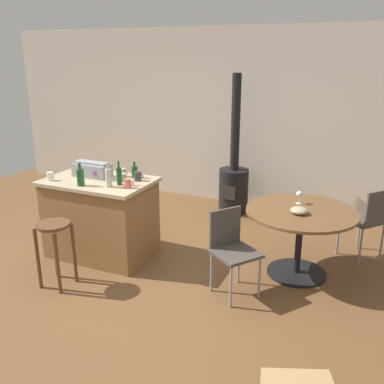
% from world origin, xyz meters
% --- Properties ---
extents(ground_plane, '(8.80, 8.80, 0.00)m').
position_xyz_m(ground_plane, '(0.00, 0.00, 0.00)').
color(ground_plane, brown).
extents(back_wall, '(8.00, 0.10, 2.70)m').
position_xyz_m(back_wall, '(0.00, 2.91, 1.35)').
color(back_wall, beige).
rests_on(back_wall, ground_plane).
extents(kitchen_island, '(1.23, 0.80, 0.93)m').
position_xyz_m(kitchen_island, '(-0.66, 0.39, 0.47)').
color(kitchen_island, olive).
rests_on(kitchen_island, ground_plane).
extents(wooden_stool, '(0.34, 0.34, 0.69)m').
position_xyz_m(wooden_stool, '(-0.65, -0.40, 0.50)').
color(wooden_stool, brown).
rests_on(wooden_stool, ground_plane).
extents(dining_table, '(1.16, 1.16, 0.74)m').
position_xyz_m(dining_table, '(1.57, 0.85, 0.57)').
color(dining_table, black).
rests_on(dining_table, ground_plane).
extents(folding_chair_near, '(0.56, 0.56, 0.85)m').
position_xyz_m(folding_chair_near, '(1.03, 0.22, 0.50)').
color(folding_chair_near, '#47423D').
rests_on(folding_chair_near, ground_plane).
extents(folding_chair_far, '(0.56, 0.56, 0.88)m').
position_xyz_m(folding_chair_far, '(2.21, 1.51, 0.52)').
color(folding_chair_far, '#47423D').
rests_on(folding_chair_far, ground_plane).
extents(wood_stove, '(0.44, 0.45, 2.05)m').
position_xyz_m(wood_stove, '(0.31, 2.40, 0.50)').
color(wood_stove, black).
rests_on(wood_stove, ground_plane).
extents(toolbox, '(0.44, 0.22, 0.18)m').
position_xyz_m(toolbox, '(-0.79, 0.48, 1.02)').
color(toolbox, gray).
rests_on(toolbox, kitchen_island).
extents(bottle_0, '(0.07, 0.07, 0.19)m').
position_xyz_m(bottle_0, '(-0.32, 0.64, 1.00)').
color(bottle_0, '#194C23').
rests_on(bottle_0, kitchen_island).
extents(bottle_1, '(0.08, 0.08, 0.25)m').
position_xyz_m(bottle_1, '(-0.69, 0.13, 1.03)').
color(bottle_1, '#194C23').
rests_on(bottle_1, kitchen_island).
extents(bottle_2, '(0.06, 0.06, 0.27)m').
position_xyz_m(bottle_2, '(-0.32, 0.33, 1.03)').
color(bottle_2, '#194C23').
rests_on(bottle_2, kitchen_island).
extents(bottle_3, '(0.07, 0.07, 0.27)m').
position_xyz_m(bottle_3, '(-0.38, 0.21, 1.04)').
color(bottle_3, '#B7B2AD').
rests_on(bottle_3, kitchen_island).
extents(cup_0, '(0.11, 0.08, 0.11)m').
position_xyz_m(cup_0, '(-0.22, 0.54, 0.98)').
color(cup_0, '#383838').
rests_on(cup_0, kitchen_island).
extents(cup_1, '(0.11, 0.07, 0.09)m').
position_xyz_m(cup_1, '(-0.35, 0.45, 0.98)').
color(cup_1, tan).
rests_on(cup_1, kitchen_island).
extents(cup_2, '(0.11, 0.07, 0.10)m').
position_xyz_m(cup_2, '(-1.13, 0.15, 0.98)').
color(cup_2, white).
rests_on(cup_2, kitchen_island).
extents(cup_3, '(0.11, 0.07, 0.10)m').
position_xyz_m(cup_3, '(-0.18, 0.27, 0.98)').
color(cup_3, '#DB6651').
rests_on(cup_3, kitchen_island).
extents(cup_4, '(0.12, 0.08, 0.10)m').
position_xyz_m(cup_4, '(-0.47, 0.62, 0.98)').
color(cup_4, tan).
rests_on(cup_4, kitchen_island).
extents(wine_glass, '(0.07, 0.07, 0.14)m').
position_xyz_m(wine_glass, '(1.50, 1.05, 0.85)').
color(wine_glass, silver).
rests_on(wine_glass, dining_table).
extents(serving_bowl, '(0.18, 0.18, 0.07)m').
position_xyz_m(serving_bowl, '(1.56, 0.74, 0.78)').
color(serving_bowl, tan).
rests_on(serving_bowl, dining_table).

